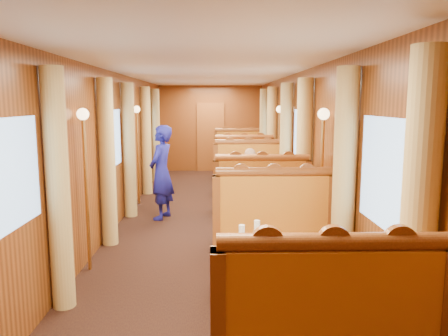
{
  "coord_description": "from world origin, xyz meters",
  "views": [
    {
      "loc": [
        0.13,
        -6.86,
        2.02
      ],
      "look_at": [
        0.26,
        -0.46,
        1.05
      ],
      "focal_mm": 35.0,
      "sensor_mm": 36.0,
      "label": 1
    }
  ],
  "objects_px": {
    "banquette_near_aft": "(275,256)",
    "rose_vase_far": "(240,148)",
    "teapot_left": "(270,257)",
    "tea_tray": "(277,262)",
    "teapot_right": "(294,258)",
    "fruit_plate": "(331,264)",
    "banquette_mid_fwd": "(260,219)",
    "banquette_far_fwd": "(244,176)",
    "table_near": "(291,304)",
    "teapot_back": "(283,249)",
    "banquette_far_aft": "(239,163)",
    "table_mid": "(254,205)",
    "table_far": "(241,171)",
    "steward": "(161,172)",
    "banquette_mid_aft": "(249,190)",
    "rose_vase_mid": "(256,171)",
    "passenger": "(250,175)"
  },
  "relations": [
    {
      "from": "banquette_near_aft",
      "to": "rose_vase_far",
      "type": "xyz_separation_m",
      "value": [
        -0.02,
        5.96,
        0.5
      ]
    },
    {
      "from": "teapot_left",
      "to": "tea_tray",
      "type": "bearing_deg",
      "value": 33.49
    },
    {
      "from": "teapot_right",
      "to": "fruit_plate",
      "type": "xyz_separation_m",
      "value": [
        0.29,
        -0.04,
        -0.04
      ]
    },
    {
      "from": "tea_tray",
      "to": "rose_vase_far",
      "type": "bearing_deg",
      "value": 89.1
    },
    {
      "from": "banquette_mid_fwd",
      "to": "banquette_far_fwd",
      "type": "height_order",
      "value": "same"
    },
    {
      "from": "table_near",
      "to": "fruit_plate",
      "type": "xyz_separation_m",
      "value": [
        0.28,
        -0.13,
        0.39
      ]
    },
    {
      "from": "table_near",
      "to": "banquette_far_fwd",
      "type": "height_order",
      "value": "banquette_far_fwd"
    },
    {
      "from": "teapot_back",
      "to": "teapot_right",
      "type": "bearing_deg",
      "value": -67.76
    },
    {
      "from": "banquette_far_aft",
      "to": "teapot_left",
      "type": "distance_m",
      "value": 8.12
    },
    {
      "from": "fruit_plate",
      "to": "rose_vase_far",
      "type": "distance_m",
      "value": 7.12
    },
    {
      "from": "banquette_far_aft",
      "to": "table_mid",
      "type": "bearing_deg",
      "value": -90.0
    },
    {
      "from": "teapot_left",
      "to": "banquette_far_fwd",
      "type": "bearing_deg",
      "value": 85.71
    },
    {
      "from": "banquette_near_aft",
      "to": "table_near",
      "type": "bearing_deg",
      "value": -90.0
    },
    {
      "from": "banquette_far_aft",
      "to": "teapot_left",
      "type": "relative_size",
      "value": 8.03
    },
    {
      "from": "teapot_left",
      "to": "fruit_plate",
      "type": "height_order",
      "value": "teapot_left"
    },
    {
      "from": "banquette_far_fwd",
      "to": "banquette_far_aft",
      "type": "height_order",
      "value": "same"
    },
    {
      "from": "tea_tray",
      "to": "table_far",
      "type": "bearing_deg",
      "value": 88.94
    },
    {
      "from": "steward",
      "to": "banquette_far_fwd",
      "type": "bearing_deg",
      "value": 157.08
    },
    {
      "from": "fruit_plate",
      "to": "rose_vase_far",
      "type": "xyz_separation_m",
      "value": [
        -0.3,
        7.11,
        0.16
      ]
    },
    {
      "from": "table_mid",
      "to": "banquette_mid_fwd",
      "type": "distance_m",
      "value": 1.02
    },
    {
      "from": "teapot_right",
      "to": "banquette_far_aft",
      "type": "bearing_deg",
      "value": 106.03
    },
    {
      "from": "teapot_right",
      "to": "banquette_mid_aft",
      "type": "bearing_deg",
      "value": 105.99
    },
    {
      "from": "banquette_mid_aft",
      "to": "rose_vase_mid",
      "type": "height_order",
      "value": "banquette_mid_aft"
    },
    {
      "from": "banquette_mid_fwd",
      "to": "steward",
      "type": "height_order",
      "value": "steward"
    },
    {
      "from": "teapot_back",
      "to": "tea_tray",
      "type": "bearing_deg",
      "value": -113.48
    },
    {
      "from": "rose_vase_mid",
      "to": "steward",
      "type": "xyz_separation_m",
      "value": [
        -1.58,
        0.57,
        -0.11
      ]
    },
    {
      "from": "teapot_right",
      "to": "rose_vase_far",
      "type": "xyz_separation_m",
      "value": [
        -0.01,
        7.07,
        0.12
      ]
    },
    {
      "from": "banquette_far_fwd",
      "to": "teapot_right",
      "type": "distance_m",
      "value": 6.09
    },
    {
      "from": "banquette_mid_aft",
      "to": "teapot_back",
      "type": "relative_size",
      "value": 7.98
    },
    {
      "from": "table_mid",
      "to": "banquette_mid_fwd",
      "type": "xyz_separation_m",
      "value": [
        0.0,
        -1.01,
        0.05
      ]
    },
    {
      "from": "rose_vase_mid",
      "to": "rose_vase_far",
      "type": "bearing_deg",
      "value": 90.82
    },
    {
      "from": "banquette_mid_aft",
      "to": "tea_tray",
      "type": "distance_m",
      "value": 4.57
    },
    {
      "from": "tea_tray",
      "to": "rose_vase_far",
      "type": "relative_size",
      "value": 0.94
    },
    {
      "from": "banquette_mid_aft",
      "to": "table_mid",
      "type": "bearing_deg",
      "value": -90.0
    },
    {
      "from": "banquette_far_aft",
      "to": "banquette_mid_fwd",
      "type": "bearing_deg",
      "value": -90.0
    },
    {
      "from": "tea_tray",
      "to": "fruit_plate",
      "type": "bearing_deg",
      "value": -11.53
    },
    {
      "from": "tea_tray",
      "to": "fruit_plate",
      "type": "xyz_separation_m",
      "value": [
        0.41,
        -0.08,
        0.01
      ]
    },
    {
      "from": "banquette_near_aft",
      "to": "teapot_right",
      "type": "height_order",
      "value": "banquette_near_aft"
    },
    {
      "from": "banquette_far_aft",
      "to": "fruit_plate",
      "type": "relative_size",
      "value": 6.31
    },
    {
      "from": "banquette_mid_fwd",
      "to": "table_far",
      "type": "bearing_deg",
      "value": 90.0
    },
    {
      "from": "banquette_far_fwd",
      "to": "table_mid",
      "type": "bearing_deg",
      "value": -90.0
    },
    {
      "from": "banquette_far_aft",
      "to": "teapot_back",
      "type": "distance_m",
      "value": 7.94
    },
    {
      "from": "banquette_far_aft",
      "to": "fruit_plate",
      "type": "bearing_deg",
      "value": -88.02
    },
    {
      "from": "passenger",
      "to": "banquette_far_fwd",
      "type": "bearing_deg",
      "value": 90.0
    },
    {
      "from": "teapot_left",
      "to": "rose_vase_mid",
      "type": "xyz_separation_m",
      "value": [
        0.22,
        3.62,
        0.11
      ]
    },
    {
      "from": "banquette_mid_fwd",
      "to": "teapot_left",
      "type": "bearing_deg",
      "value": -94.32
    },
    {
      "from": "passenger",
      "to": "tea_tray",
      "type": "bearing_deg",
      "value": -91.72
    },
    {
      "from": "teapot_right",
      "to": "teapot_back",
      "type": "distance_m",
      "value": 0.18
    },
    {
      "from": "table_mid",
      "to": "teapot_left",
      "type": "relative_size",
      "value": 6.29
    },
    {
      "from": "teapot_right",
      "to": "teapot_back",
      "type": "bearing_deg",
      "value": 123.07
    }
  ]
}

